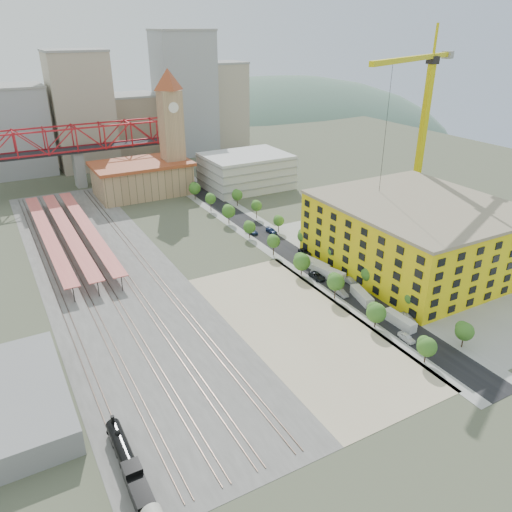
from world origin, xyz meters
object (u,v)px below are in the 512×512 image
construction_building (416,234)px  tower_crane (422,108)px  car_0 (407,338)px  site_trailer_c (328,273)px  clock_tower (171,120)px  site_trailer_d (315,265)px  site_trailer_a (399,321)px  site_trailer_b (362,296)px  locomotive (127,461)px

construction_building → tower_crane: tower_crane is taller
tower_crane → car_0: size_ratio=14.37×
construction_building → site_trailer_c: 27.70m
clock_tower → car_0: (5.00, -127.38, -27.95)m
clock_tower → car_0: clock_tower is taller
site_trailer_d → car_0: bearing=-104.8°
site_trailer_a → site_trailer_b: bearing=88.6°
construction_building → site_trailer_d: 29.51m
tower_crane → site_trailer_a: (-47.15, -45.89, -37.85)m
tower_crane → locomotive: bearing=-153.6°
site_trailer_a → site_trailer_d: site_trailer_d is taller
tower_crane → site_trailer_d: bearing=-165.1°
tower_crane → site_trailer_b: bearing=-145.3°
locomotive → site_trailer_d: locomotive is taller
locomotive → car_0: 63.21m
site_trailer_c → site_trailer_d: site_trailer_c is taller
car_0 → locomotive: bearing=-175.0°
site_trailer_a → car_0: (-3.00, -5.39, -0.43)m
clock_tower → site_trailer_a: 125.31m
site_trailer_a → site_trailer_c: 27.16m
construction_building → site_trailer_a: construction_building is taller
clock_tower → site_trailer_d: clock_tower is taller
construction_building → site_trailer_c: size_ratio=5.08×
locomotive → site_trailer_b: bearing=19.7°
locomotive → site_trailer_d: 79.17m
construction_building → tower_crane: 43.54m
construction_building → locomotive: 97.82m
locomotive → tower_crane: (113.15, 56.27, 37.15)m
site_trailer_c → car_0: (-3.00, -32.55, -0.61)m
site_trailer_a → car_0: size_ratio=1.96×
locomotive → site_trailer_a: locomotive is taller
site_trailer_b → site_trailer_c: site_trailer_c is taller
clock_tower → tower_crane: bearing=-54.1°
car_0 → site_trailer_a: bearing=61.4°
tower_crane → site_trailer_a: size_ratio=7.32×
car_0 → site_trailer_d: bearing=86.1°
tower_crane → site_trailer_a: 75.90m
clock_tower → construction_building: size_ratio=1.03×
locomotive → tower_crane: size_ratio=0.32×
site_trailer_a → car_0: 6.19m
clock_tower → construction_building: (34.00, -99.99, -19.29)m
locomotive → site_trailer_b: (66.00, 23.57, -0.70)m
site_trailer_b → site_trailer_d: 20.15m
locomotive → site_trailer_c: 75.93m
tower_crane → site_trailer_d: (-47.15, -12.56, -37.77)m
locomotive → site_trailer_d: bearing=33.5°
locomotive → tower_crane: tower_crane is taller
construction_building → car_0: 40.82m
site_trailer_b → tower_crane: bearing=47.6°
site_trailer_c → car_0: size_ratio=2.26×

